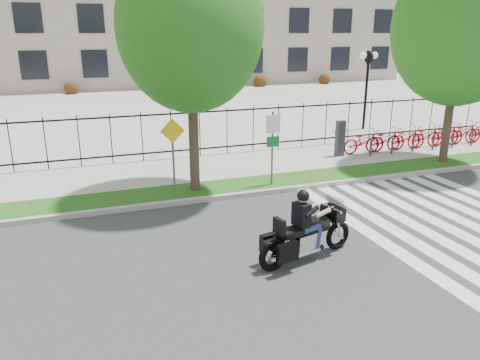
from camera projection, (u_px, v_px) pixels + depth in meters
name	position (u px, v px, depth m)	size (l,w,h in m)	color
ground	(299.00, 249.00, 11.63)	(120.00, 120.00, 0.00)	#333336
curb	(242.00, 195.00, 15.28)	(60.00, 0.20, 0.15)	#9B9892
grass_verge	(233.00, 187.00, 16.04)	(60.00, 1.50, 0.15)	#1F5816
sidewalk	(212.00, 168.00, 18.28)	(60.00, 3.50, 0.15)	#A9A69E
plaza	(143.00, 106.00, 34.01)	(80.00, 34.00, 0.10)	#A9A69E
crosswalk_stripes	(452.00, 223.00, 13.20)	(5.70, 8.00, 0.01)	silver
iron_fence	(200.00, 133.00, 19.52)	(30.00, 0.06, 2.00)	black
lamp_post_right	(368.00, 71.00, 24.68)	(1.06, 0.70, 4.25)	black
street_tree_1	(190.00, 27.00, 14.03)	(4.49, 4.49, 7.73)	#37281E
street_tree_2	(460.00, 28.00, 17.40)	(5.06, 5.06, 8.07)	#37281E
bike_share_station	(444.00, 134.00, 21.49)	(11.18, 0.89, 1.50)	#2D2D33
sign_pole_regulatory	(273.00, 139.00, 15.62)	(0.50, 0.09, 2.50)	#59595B
sign_pole_warning	(173.00, 147.00, 14.52)	(0.78, 0.09, 2.49)	#59595B
motorcycle_rider	(307.00, 232.00, 10.89)	(2.70, 1.14, 2.12)	black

